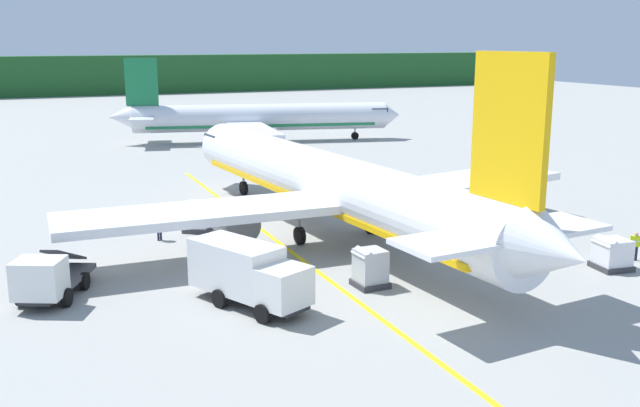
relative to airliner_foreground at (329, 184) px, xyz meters
name	(u,v)px	position (x,y,z in m)	size (l,w,h in m)	color
ground	(334,155)	(14.16, 30.78, -3.49)	(240.00, 320.00, 0.20)	#999993
distant_treeline	(159,74)	(14.16, 131.67, 1.01)	(216.00, 6.00, 8.80)	#1E5123
airliner_foreground	(329,184)	(0.00, 0.00, 0.00)	(34.53, 41.74, 11.90)	white
airliner_mid_apron	(258,118)	(9.49, 43.51, -0.47)	(35.61, 29.65, 10.26)	silver
service_truck_fuel	(47,278)	(-17.33, -5.86, -2.20)	(4.28, 5.97, 2.50)	white
service_truck_baggage	(247,273)	(-8.61, -10.01, -1.76)	(4.75, 6.78, 2.97)	white
cargo_container_near	(370,268)	(-2.05, -9.90, -2.41)	(1.70, 1.70, 2.07)	#333338
cargo_container_mid	(198,216)	(-7.55, 4.33, -2.39)	(2.35, 2.35, 2.11)	#333338
cargo_container_far	(612,254)	(11.53, -12.52, -2.52)	(2.00, 2.00, 1.85)	#333338
crew_marshaller	(543,246)	(8.78, -10.13, -2.37)	(0.32, 0.62, 1.73)	#191E33
crew_loader_left	(159,224)	(-10.32, 3.07, -2.35)	(0.60, 0.36, 1.76)	#191E33
crew_loader_right	(635,244)	(13.99, -11.80, -2.41)	(0.52, 0.46, 1.67)	#191E33
apron_guide_line	(303,261)	(-3.57, -4.43, -3.39)	(0.30, 60.00, 0.01)	yellow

